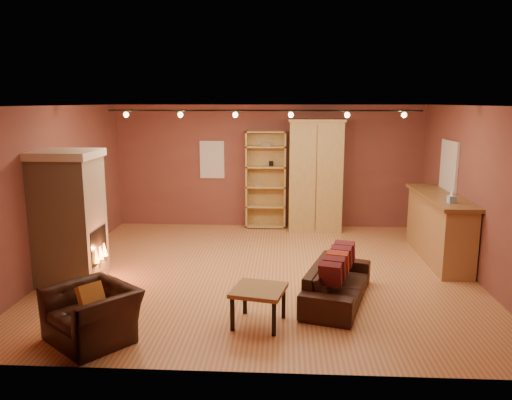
# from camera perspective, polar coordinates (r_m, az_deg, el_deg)

# --- Properties ---
(floor) EXTENTS (7.00, 7.00, 0.00)m
(floor) POSITION_cam_1_polar(r_m,az_deg,el_deg) (8.64, 0.70, -8.17)
(floor) COLOR #AE6A3D
(floor) RESTS_ON ground
(ceiling) EXTENTS (7.00, 7.00, 0.00)m
(ceiling) POSITION_cam_1_polar(r_m,az_deg,el_deg) (8.15, 0.75, 10.74)
(ceiling) COLOR brown
(ceiling) RESTS_ON back_wall
(back_wall) EXTENTS (7.00, 0.02, 2.80)m
(back_wall) POSITION_cam_1_polar(r_m,az_deg,el_deg) (11.49, 1.43, 3.86)
(back_wall) COLOR brown
(back_wall) RESTS_ON floor
(left_wall) EXTENTS (0.02, 6.50, 2.80)m
(left_wall) POSITION_cam_1_polar(r_m,az_deg,el_deg) (9.13, -21.81, 1.15)
(left_wall) COLOR brown
(left_wall) RESTS_ON floor
(right_wall) EXTENTS (0.02, 6.50, 2.80)m
(right_wall) POSITION_cam_1_polar(r_m,az_deg,el_deg) (8.85, 23.99, 0.69)
(right_wall) COLOR brown
(right_wall) RESTS_ON floor
(fireplace) EXTENTS (1.01, 0.98, 2.12)m
(fireplace) POSITION_cam_1_polar(r_m,az_deg,el_deg) (8.47, -20.51, -1.84)
(fireplace) COLOR tan
(fireplace) RESTS_ON floor
(back_window) EXTENTS (0.56, 0.04, 0.86)m
(back_window) POSITION_cam_1_polar(r_m,az_deg,el_deg) (11.57, -5.04, 4.61)
(back_window) COLOR silver
(back_window) RESTS_ON back_wall
(bookcase) EXTENTS (0.91, 0.35, 2.22)m
(bookcase) POSITION_cam_1_polar(r_m,az_deg,el_deg) (11.42, 1.14, 2.44)
(bookcase) COLOR tan
(bookcase) RESTS_ON floor
(armoire) EXTENTS (1.22, 0.69, 2.49)m
(armoire) POSITION_cam_1_polar(r_m,az_deg,el_deg) (11.22, 6.80, 2.83)
(armoire) COLOR tan
(armoire) RESTS_ON floor
(bar_counter) EXTENTS (0.67, 2.52, 1.21)m
(bar_counter) POSITION_cam_1_polar(r_m,az_deg,el_deg) (9.73, 20.16, -2.90)
(bar_counter) COLOR tan
(bar_counter) RESTS_ON floor
(tissue_box) EXTENTS (0.12, 0.12, 0.22)m
(tissue_box) POSITION_cam_1_polar(r_m,az_deg,el_deg) (8.90, 21.48, 0.25)
(tissue_box) COLOR #84ACD4
(tissue_box) RESTS_ON bar_counter
(right_window) EXTENTS (0.05, 0.90, 1.00)m
(right_window) POSITION_cam_1_polar(r_m,az_deg,el_deg) (10.11, 21.18, 3.53)
(right_window) COLOR silver
(right_window) RESTS_ON right_wall
(loveseat) EXTENTS (1.05, 1.93, 0.77)m
(loveseat) POSITION_cam_1_polar(r_m,az_deg,el_deg) (7.41, 9.31, -8.55)
(loveseat) COLOR black
(loveseat) RESTS_ON floor
(armchair) EXTENTS (1.20, 1.15, 0.88)m
(armchair) POSITION_cam_1_polar(r_m,az_deg,el_deg) (6.47, -18.26, -11.36)
(armchair) COLOR black
(armchair) RESTS_ON floor
(coffee_table) EXTENTS (0.78, 0.78, 0.49)m
(coffee_table) POSITION_cam_1_polar(r_m,az_deg,el_deg) (6.57, 0.32, -10.63)
(coffee_table) COLOR brown
(coffee_table) RESTS_ON floor
(track_rail) EXTENTS (5.20, 0.09, 0.13)m
(track_rail) POSITION_cam_1_polar(r_m,az_deg,el_deg) (8.35, 0.81, 9.97)
(track_rail) COLOR black
(track_rail) RESTS_ON ceiling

